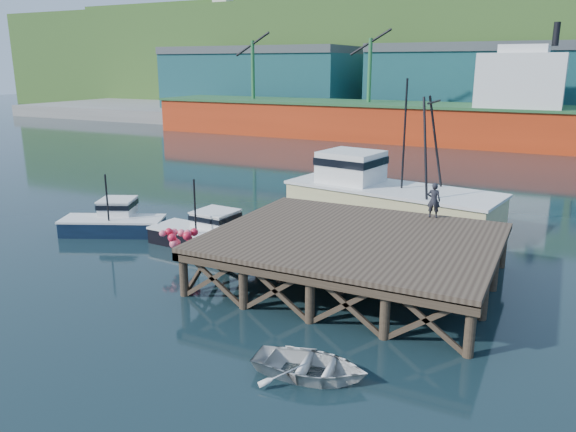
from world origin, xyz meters
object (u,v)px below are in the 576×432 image
Objects in this scene: boat_black at (207,233)px; trawler at (387,194)px; dinghy at (310,366)px; dockworker at (434,200)px; boat_navy at (114,221)px.

trawler reaches higher than boat_black.
dinghy is 2.10× the size of dockworker.
trawler is at bearing 3.37° from dinghy.
dockworker is (3.93, -5.61, 1.22)m from trawler.
boat_navy is 0.45× the size of trawler.
trawler is at bearing 54.71° from boat_black.
trawler is at bearing 10.25° from boat_navy.
dinghy is (16.29, -9.04, -0.34)m from boat_navy.
dockworker is at bearing -12.80° from boat_navy.
boat_navy is 0.97× the size of boat_black.
trawler reaches higher than dockworker.
dockworker reaches higher than boat_black.
boat_black is 1.72× the size of dinghy.
dockworker reaches higher than dinghy.
boat_navy is 3.51× the size of dockworker.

